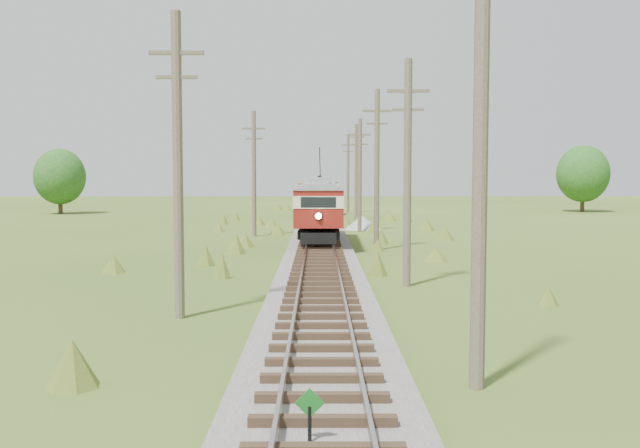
{
  "coord_description": "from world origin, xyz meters",
  "views": [
    {
      "loc": [
        -0.07,
        -8.97,
        4.28
      ],
      "look_at": [
        0.0,
        23.06,
        2.04
      ],
      "focal_mm": 40.0,
      "sensor_mm": 36.0,
      "label": 1
    }
  ],
  "objects_px": {
    "switch_marker": "(310,417)",
    "gravel_pile": "(364,223)",
    "streetcar": "(320,203)",
    "gondola": "(319,196)"
  },
  "relations": [
    {
      "from": "switch_marker",
      "to": "gravel_pile",
      "type": "xyz_separation_m",
      "value": [
        3.64,
        44.42,
        -0.13
      ]
    },
    {
      "from": "streetcar",
      "to": "gravel_pile",
      "type": "relative_size",
      "value": 3.74
    },
    {
      "from": "switch_marker",
      "to": "streetcar",
      "type": "distance_m",
      "value": 32.76
    },
    {
      "from": "switch_marker",
      "to": "gondola",
      "type": "height_order",
      "value": "gondola"
    },
    {
      "from": "gondola",
      "to": "switch_marker",
      "type": "bearing_deg",
      "value": -81.65
    },
    {
      "from": "streetcar",
      "to": "gondola",
      "type": "relative_size",
      "value": 1.32
    },
    {
      "from": "switch_marker",
      "to": "gravel_pile",
      "type": "relative_size",
      "value": 0.34
    },
    {
      "from": "streetcar",
      "to": "gravel_pile",
      "type": "xyz_separation_m",
      "value": [
        3.44,
        11.71,
        -2.01
      ]
    },
    {
      "from": "switch_marker",
      "to": "gondola",
      "type": "relative_size",
      "value": 0.12
    },
    {
      "from": "streetcar",
      "to": "gondola",
      "type": "height_order",
      "value": "streetcar"
    }
  ]
}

